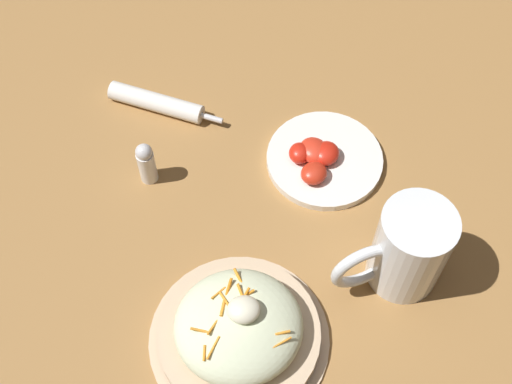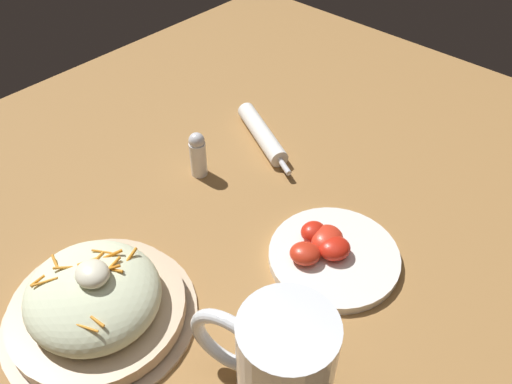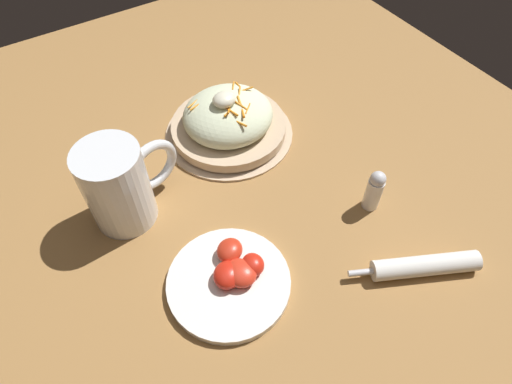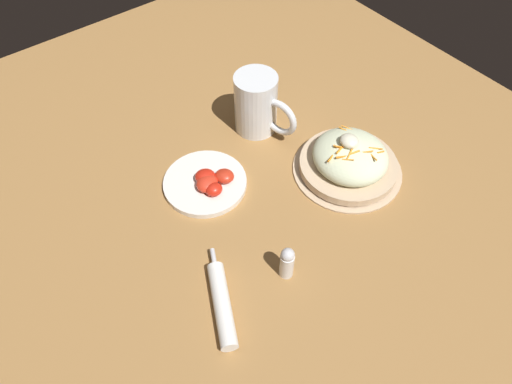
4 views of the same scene
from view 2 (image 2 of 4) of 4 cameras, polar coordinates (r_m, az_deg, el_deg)
ground_plane at (r=0.67m, az=4.76°, el=-11.10°), size 1.43×1.43×0.00m
salad_plate at (r=0.65m, az=-17.36°, el=-11.52°), size 0.24×0.24×0.10m
beer_mug at (r=0.55m, az=2.86°, el=-19.02°), size 0.16×0.10×0.14m
napkin_roll at (r=0.89m, az=0.69°, el=6.45°), size 0.18×0.10×0.03m
tomato_plate at (r=0.71m, az=8.41°, el=-6.79°), size 0.18×0.18×0.04m
salt_shaker at (r=0.81m, az=-6.47°, el=4.22°), size 0.03×0.03×0.08m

